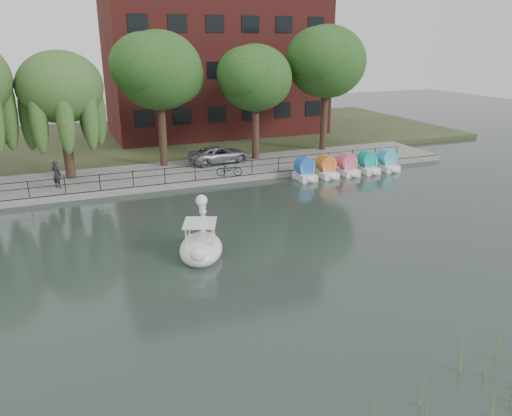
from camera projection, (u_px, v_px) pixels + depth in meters
ground_plane at (281, 266)px, 21.21m from camera, size 120.00×120.00×0.00m
promenade at (185, 173)px, 35.15m from camera, size 40.00×6.00×0.40m
kerb at (196, 184)px, 32.57m from camera, size 40.00×0.25×0.40m
land_strip at (147, 138)px, 47.42m from camera, size 60.00×22.00×0.36m
railing at (195, 169)px, 32.44m from camera, size 32.00×0.05×1.00m
apartment_building at (215, 36)px, 46.95m from camera, size 20.00×10.07×18.00m
willow_mid at (60, 88)px, 31.38m from camera, size 5.32×5.32×8.15m
broadleaf_center at (159, 71)px, 34.33m from camera, size 6.00×6.00×9.25m
broadleaf_right at (255, 79)px, 36.63m from camera, size 5.40×5.40×8.32m
broadleaf_far at (326, 62)px, 39.52m from camera, size 6.30×6.30×9.71m
minivan at (220, 153)px, 36.94m from camera, size 3.04×5.48×1.45m
bicycle at (229, 169)px, 33.48m from camera, size 1.14×1.82×1.00m
pedestrian at (56, 172)px, 30.65m from camera, size 0.85×0.85×1.98m
swan_boat at (201, 244)px, 22.11m from camera, size 2.85×3.48×2.54m
pedal_boat_row at (347, 166)px, 35.34m from camera, size 7.95×1.70×1.40m
reed_bank at (498, 375)px, 13.42m from camera, size 24.00×2.40×1.20m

